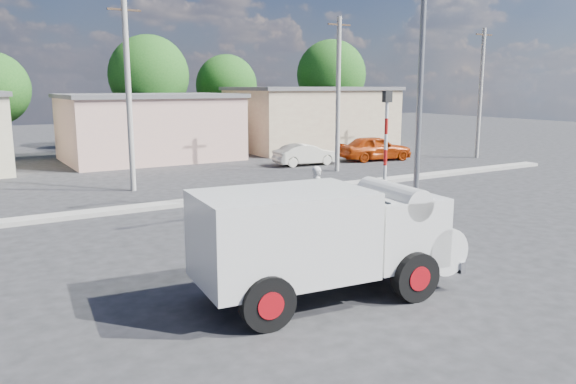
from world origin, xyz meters
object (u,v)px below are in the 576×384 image
car_red (376,148)px  traffic_pole (386,147)px  bicycle (317,212)px  cyclist (317,202)px  streetlight (417,71)px  truck (330,237)px  car_cream (306,154)px

car_red → traffic_pole: 16.72m
traffic_pole → bicycle: bearing=155.2°
cyclist → car_red: size_ratio=0.38×
bicycle → car_red: car_red is taller
streetlight → bicycle: bearing=157.4°
truck → cyclist: truck is taller
bicycle → traffic_pole: 3.02m
truck → streetlight: size_ratio=0.67×
cyclist → traffic_pole: (1.99, -0.92, 1.74)m
car_red → streetlight: streetlight is taller
car_red → bicycle: bearing=144.3°
bicycle → car_cream: bearing=-16.6°
truck → cyclist: (3.15, 5.11, -0.49)m
car_cream → streetlight: (-4.71, -13.65, 4.35)m
car_red → streetlight: size_ratio=0.49×
truck → streetlight: bearing=38.3°
traffic_pole → car_red: bearing=50.9°
cyclist → truck: bearing=163.3°
car_cream → traffic_pole: (-5.64, -13.35, 1.98)m
car_cream → car_red: 4.85m
car_red → car_cream: bearing=95.1°
cyclist → car_red: (12.47, 11.98, -0.09)m
bicycle → car_red: 17.29m
car_cream → traffic_pole: traffic_pole is taller
traffic_pole → streetlight: (0.94, -0.30, 2.37)m
cyclist → streetlight: size_ratio=0.19×
truck → traffic_pole: traffic_pole is taller
bicycle → cyclist: cyclist is taller
truck → car_cream: size_ratio=1.61×
traffic_pole → streetlight: streetlight is taller
traffic_pole → streetlight: bearing=-17.7°
truck → traffic_pole: (5.15, 4.19, 1.26)m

